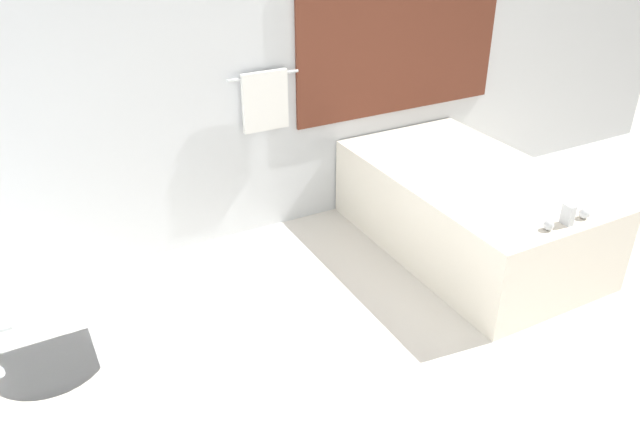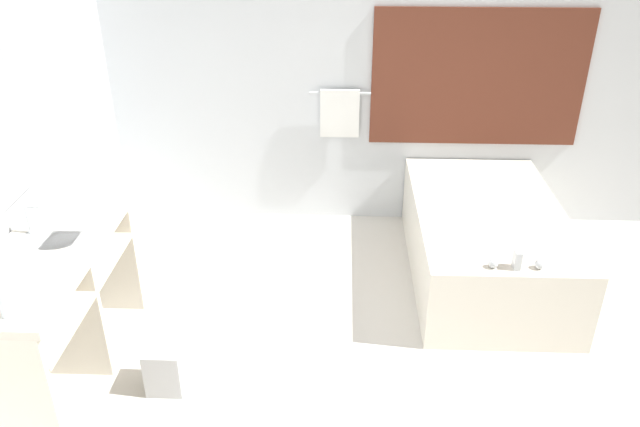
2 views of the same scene
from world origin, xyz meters
name	(u,v)px [view 2 (image 2 of 2)]	position (x,y,z in m)	size (l,w,h in m)	color
ground_plane	(385,393)	(0.00, 0.00, 0.00)	(16.00, 16.00, 0.00)	silver
wall_back_with_blinds	(381,67)	(0.03, 2.23, 1.35)	(7.40, 0.13, 2.70)	silver
vanity_counter	(54,284)	(-1.90, 0.14, 0.63)	(0.56, 1.37, 0.87)	beige
sink_faucet	(29,219)	(-2.06, 0.32, 0.95)	(0.09, 0.04, 0.18)	silver
bathtub	(485,239)	(0.80, 1.29, 0.32)	(1.06, 1.79, 0.69)	silver
water_bottle_1	(5,296)	(-1.82, -0.45, 0.98)	(0.07, 0.07, 0.24)	white
waste_bin	(166,367)	(-1.29, 0.01, 0.15)	(0.21, 0.21, 0.29)	#B2B2B2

